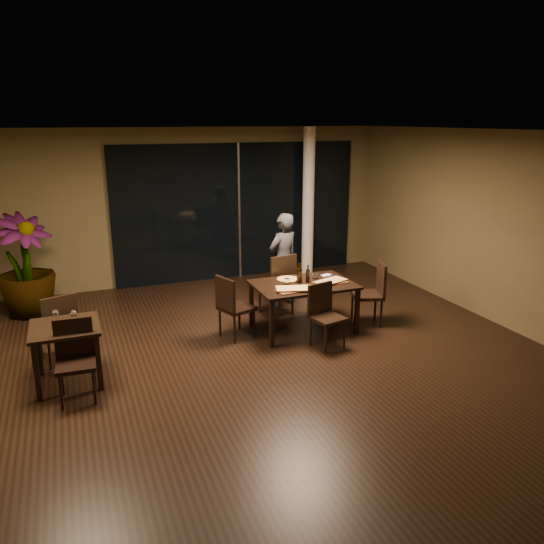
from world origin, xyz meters
The scene contains 32 objects.
ground centered at (0.00, 0.00, 0.00)m, with size 8.00×8.00×0.00m, color black.
wall_back centered at (0.00, 4.05, 1.50)m, with size 8.00×0.10×3.00m, color brown.
wall_front centered at (0.00, -4.05, 1.50)m, with size 8.00×0.10×3.00m, color brown.
wall_right centered at (4.05, 0.00, 1.50)m, with size 0.10×8.00×3.00m, color brown.
ceiling centered at (0.00, 0.00, 3.02)m, with size 8.00×8.00×0.04m, color silver.
window_panel centered at (1.00, 3.96, 1.35)m, with size 5.00×0.06×2.70m, color black.
column centered at (2.40, 3.65, 1.50)m, with size 0.24×0.24×3.00m, color white.
main_table centered at (1.00, 0.80, 0.68)m, with size 1.50×1.00×0.75m.
side_table centered at (-2.40, 0.30, 0.62)m, with size 0.80×0.80×0.75m.
chair_main_far centered at (0.89, 1.52, 0.59)m, with size 0.57×0.57×1.05m.
chair_main_near centered at (1.04, 0.18, 0.51)m, with size 0.50×0.50×0.91m.
chair_main_left centered at (-0.11, 0.88, 0.54)m, with size 0.57×0.57×0.96m.
chair_main_right centered at (2.13, 0.65, 0.56)m, with size 0.59×0.59×1.00m.
chair_side_far centered at (-2.48, 0.91, 0.54)m, with size 0.57×0.57×0.97m.
chair_side_near centered at (-2.31, -0.11, 0.52)m, with size 0.45×0.45×0.94m.
diner centered at (1.15, 1.96, 0.81)m, with size 0.55×0.37×1.63m, color #2A2C2F.
potted_plant centered at (-2.96, 3.09, 0.84)m, with size 0.92×0.92×1.69m, color #244C19.
pizza_board_left centered at (0.74, 0.54, 0.76)m, with size 0.54×0.27×0.01m, color #4F2A19.
pizza_board_right centered at (1.39, 0.68, 0.76)m, with size 0.51×0.25×0.01m, color #482617.
oblong_pizza_left centered at (0.74, 0.54, 0.77)m, with size 0.52×0.25×0.02m, color maroon, non-canonical shape.
oblong_pizza_right centered at (1.39, 0.68, 0.77)m, with size 0.49×0.23×0.02m, color maroon, non-canonical shape.
round_pizza centered at (0.85, 1.06, 0.76)m, with size 0.34×0.34×0.01m, color #B22F13.
bottle_a centered at (0.96, 0.84, 0.91)m, with size 0.07×0.07×0.31m, color black, non-canonical shape.
bottle_b centered at (1.09, 0.84, 0.89)m, with size 0.06×0.06×0.27m, color black, non-canonical shape.
bottle_c centered at (0.96, 0.90, 0.89)m, with size 0.06×0.06×0.28m, color black, non-canonical shape.
tumbler_left centered at (0.75, 0.84, 0.80)m, with size 0.08×0.08×0.09m, color white.
tumbler_right centered at (1.27, 0.96, 0.80)m, with size 0.08×0.08×0.09m, color white.
napkin_near centered at (1.53, 0.72, 0.76)m, with size 0.18×0.10×0.01m, color silver.
napkin_far centered at (1.53, 1.05, 0.76)m, with size 0.18×0.10×0.01m, color silver.
wine_glass_a centered at (-2.48, 0.42, 0.83)m, with size 0.07×0.07×0.17m, color white, non-canonical shape.
wine_glass_b centered at (-2.28, 0.26, 0.84)m, with size 0.08×0.08×0.18m, color white, non-canonical shape.
side_napkin centered at (-2.38, 0.11, 0.76)m, with size 0.18×0.11×0.01m, color white.
Camera 1 is at (-2.23, -6.15, 3.16)m, focal length 35.00 mm.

